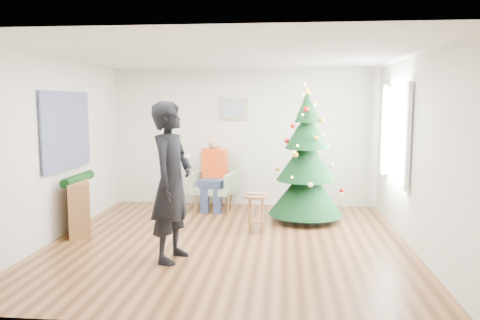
# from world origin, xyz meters

# --- Properties ---
(floor) EXTENTS (5.00, 5.00, 0.00)m
(floor) POSITION_xyz_m (0.00, 0.00, 0.00)
(floor) COLOR brown
(floor) RESTS_ON ground
(ceiling) EXTENTS (5.00, 5.00, 0.00)m
(ceiling) POSITION_xyz_m (0.00, 0.00, 2.60)
(ceiling) COLOR white
(ceiling) RESTS_ON wall_back
(wall_back) EXTENTS (5.00, 0.00, 5.00)m
(wall_back) POSITION_xyz_m (0.00, 2.50, 1.30)
(wall_back) COLOR silver
(wall_back) RESTS_ON floor
(wall_front) EXTENTS (5.00, 0.00, 5.00)m
(wall_front) POSITION_xyz_m (0.00, -2.50, 1.30)
(wall_front) COLOR silver
(wall_front) RESTS_ON floor
(wall_left) EXTENTS (0.00, 5.00, 5.00)m
(wall_left) POSITION_xyz_m (-2.50, 0.00, 1.30)
(wall_left) COLOR silver
(wall_left) RESTS_ON floor
(wall_right) EXTENTS (0.00, 5.00, 5.00)m
(wall_right) POSITION_xyz_m (2.50, 0.00, 1.30)
(wall_right) COLOR silver
(wall_right) RESTS_ON floor
(window_panel) EXTENTS (0.04, 1.30, 1.40)m
(window_panel) POSITION_xyz_m (2.47, 1.00, 1.50)
(window_panel) COLOR white
(window_panel) RESTS_ON wall_right
(curtains) EXTENTS (0.05, 1.75, 1.50)m
(curtains) POSITION_xyz_m (2.44, 1.00, 1.50)
(curtains) COLOR white
(curtains) RESTS_ON wall_right
(christmas_tree) EXTENTS (1.24, 1.24, 2.23)m
(christmas_tree) POSITION_xyz_m (1.13, 1.33, 1.01)
(christmas_tree) COLOR #3F2816
(christmas_tree) RESTS_ON floor
(stool) EXTENTS (0.39, 0.39, 0.58)m
(stool) POSITION_xyz_m (0.35, 0.55, 0.30)
(stool) COLOR brown
(stool) RESTS_ON floor
(laptop) EXTENTS (0.32, 0.22, 0.03)m
(laptop) POSITION_xyz_m (0.35, 0.55, 0.59)
(laptop) COLOR silver
(laptop) RESTS_ON stool
(armchair) EXTENTS (0.88, 0.84, 1.02)m
(armchair) POSITION_xyz_m (-0.51, 2.06, 0.38)
(armchair) COLOR #91A988
(armchair) RESTS_ON floor
(seated_person) EXTENTS (0.49, 0.67, 1.33)m
(seated_person) POSITION_xyz_m (-0.52, 2.01, 0.69)
(seated_person) COLOR navy
(seated_person) RESTS_ON armchair
(standing_man) EXTENTS (0.61, 0.80, 1.98)m
(standing_man) POSITION_xyz_m (-0.61, -0.79, 0.99)
(standing_man) COLOR black
(standing_man) RESTS_ON floor
(game_controller) EXTENTS (0.06, 0.13, 0.04)m
(game_controller) POSITION_xyz_m (-0.40, -0.82, 1.32)
(game_controller) COLOR white
(game_controller) RESTS_ON standing_man
(console) EXTENTS (0.69, 1.03, 0.80)m
(console) POSITION_xyz_m (-2.33, 0.32, 0.40)
(console) COLOR brown
(console) RESTS_ON floor
(garland) EXTENTS (0.14, 0.90, 0.14)m
(garland) POSITION_xyz_m (-2.33, 0.32, 0.82)
(garland) COLOR black
(garland) RESTS_ON console
(tapestry) EXTENTS (0.03, 1.50, 1.15)m
(tapestry) POSITION_xyz_m (-2.46, 0.30, 1.55)
(tapestry) COLOR black
(tapestry) RESTS_ON wall_left
(framed_picture) EXTENTS (0.52, 0.05, 0.42)m
(framed_picture) POSITION_xyz_m (-0.20, 2.46, 1.85)
(framed_picture) COLOR tan
(framed_picture) RESTS_ON wall_back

